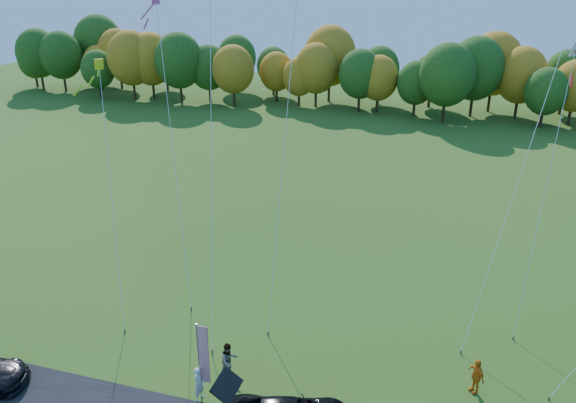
# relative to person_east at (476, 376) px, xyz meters

# --- Properties ---
(ground) EXTENTS (160.00, 160.00, 0.00)m
(ground) POSITION_rel_person_east_xyz_m (-9.59, -3.17, -0.86)
(ground) COLOR #2A5015
(tree_line) EXTENTS (116.00, 12.00, 10.00)m
(tree_line) POSITION_rel_person_east_xyz_m (-9.59, 51.83, -0.86)
(tree_line) COLOR #1E4711
(tree_line) RESTS_ON ground
(person_tailgate_a) EXTENTS (0.50, 0.67, 1.66)m
(person_tailgate_a) POSITION_rel_person_east_xyz_m (-11.60, -3.99, -0.03)
(person_tailgate_a) COLOR silver
(person_tailgate_a) RESTS_ON ground
(person_tailgate_b) EXTENTS (1.07, 1.09, 1.78)m
(person_tailgate_b) POSITION_rel_person_east_xyz_m (-10.93, -2.19, 0.03)
(person_tailgate_b) COLOR gray
(person_tailgate_b) RESTS_ON ground
(person_east) EXTENTS (0.95, 1.06, 1.72)m
(person_east) POSITION_rel_person_east_xyz_m (0.00, 0.00, 0.00)
(person_east) COLOR orange
(person_east) RESTS_ON ground
(feather_flag) EXTENTS (0.51, 0.09, 3.86)m
(feather_flag) POSITION_rel_person_east_xyz_m (-11.43, -3.83, 1.49)
(feather_flag) COLOR #999999
(feather_flag) RESTS_ON ground
(kite_delta_blue) EXTENTS (4.62, 10.26, 23.81)m
(kite_delta_blue) POSITION_rel_person_east_xyz_m (-13.90, 3.78, 10.75)
(kite_delta_blue) COLOR #4C3F33
(kite_delta_blue) RESTS_ON ground
(kite_parafoil_orange) EXTENTS (7.79, 12.75, 26.32)m
(kite_parafoil_orange) POSITION_rel_person_east_xyz_m (2.28, 8.64, 12.07)
(kite_parafoil_orange) COLOR #4C3F33
(kite_parafoil_orange) RESTS_ON ground
(kite_delta_red) EXTENTS (2.83, 9.88, 25.18)m
(kite_delta_red) POSITION_rel_person_east_xyz_m (-10.45, 6.51, 13.52)
(kite_delta_red) COLOR #4C3F33
(kite_delta_red) RESTS_ON ground
(kite_diamond_yellow) EXTENTS (3.84, 5.96, 13.47)m
(kite_diamond_yellow) POSITION_rel_person_east_xyz_m (-19.15, 2.11, 5.70)
(kite_diamond_yellow) COLOR #4C3F33
(kite_diamond_yellow) RESTS_ON ground
(kite_diamond_white) EXTENTS (2.13, 6.94, 14.63)m
(kite_diamond_white) POSITION_rel_person_east_xyz_m (2.69, 7.71, 6.25)
(kite_diamond_white) COLOR #4C3F33
(kite_diamond_white) RESTS_ON ground
(kite_diamond_pink) EXTENTS (4.38, 6.41, 16.62)m
(kite_diamond_pink) POSITION_rel_person_east_xyz_m (-17.00, 5.24, 7.27)
(kite_diamond_pink) COLOR #4C3F33
(kite_diamond_pink) RESTS_ON ground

